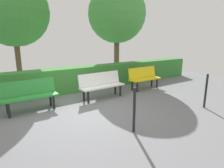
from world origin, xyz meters
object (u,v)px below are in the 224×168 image
at_px(bench_green, 30,94).
at_px(tree_mid, 13,11).
at_px(tree_near, 117,14).
at_px(bench_yellow, 144,77).
at_px(bench_white, 101,84).

relative_size(bench_green, tree_mid, 0.33).
bearing_deg(tree_mid, bench_green, 85.67).
height_order(tree_near, tree_mid, tree_near).
height_order(bench_yellow, tree_near, tree_near).
bearing_deg(bench_white, bench_yellow, -179.47).
bearing_deg(tree_near, tree_mid, -8.94).
xyz_separation_m(bench_yellow, bench_green, (4.28, 0.01, 0.00)).
bearing_deg(bench_yellow, tree_near, -98.87).
distance_m(bench_yellow, bench_green, 4.28).
distance_m(bench_white, tree_mid, 4.61).
bearing_deg(bench_yellow, bench_green, 0.65).
height_order(bench_green, tree_mid, tree_mid).
height_order(bench_white, tree_near, tree_near).
distance_m(bench_white, bench_green, 2.26).
bearing_deg(tree_near, bench_green, 27.95).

